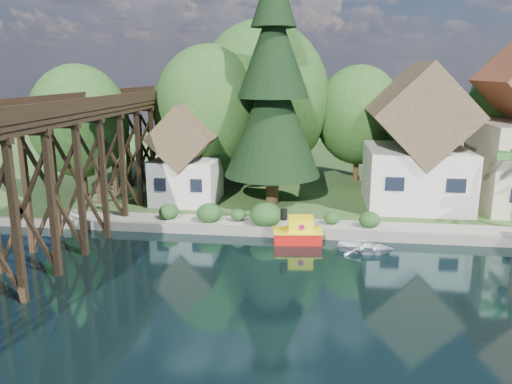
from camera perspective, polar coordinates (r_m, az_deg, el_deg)
ground at (r=25.97m, az=7.82°, el=-11.04°), size 140.00×140.00×0.00m
bank at (r=58.57m, az=7.74°, el=3.17°), size 140.00×52.00×0.50m
seawall at (r=33.60m, az=14.66°, el=-4.98°), size 60.00×0.40×0.62m
promenade at (r=35.07m, az=17.68°, el=-4.03°), size 50.00×2.60×0.06m
trestle_bridge at (r=33.18m, az=-20.73°, el=3.33°), size 4.12×44.18×9.30m
house_left at (r=40.69m, az=17.94°, el=5.01°), size 7.64×8.64×11.02m
shed at (r=40.16m, az=-7.97°, el=3.54°), size 5.09×5.40×7.85m
bg_trees at (r=45.02m, az=9.34°, el=9.02°), size 49.90×13.30×10.57m
shrubs at (r=34.49m, az=0.18°, el=-2.44°), size 15.76×2.47×1.70m
conifer at (r=38.71m, az=1.97°, el=11.66°), size 7.55×7.55×18.59m
tugboat at (r=32.39m, az=4.85°, el=-4.59°), size 3.29×2.06×2.26m
boat_white_a at (r=31.50m, az=12.39°, el=-6.03°), size 3.72×2.91×0.70m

